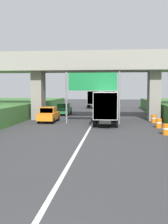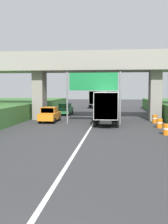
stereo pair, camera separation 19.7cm
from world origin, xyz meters
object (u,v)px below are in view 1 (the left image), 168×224
at_px(car_orange, 49,115).
at_px(construction_barrel_5, 154,119).
at_px(truck_white, 110,98).
at_px(truck_black, 106,106).
at_px(construction_barrel_3, 166,129).
at_px(overhead_highway_sign, 93,85).
at_px(construction_barrel_4, 159,123).
at_px(truck_red, 94,98).
at_px(car_green, 64,109).

distance_m(car_orange, construction_barrel_5, 11.76).
distance_m(truck_white, car_orange, 28.29).
relative_size(truck_black, construction_barrel_3, 8.11).
height_order(overhead_highway_sign, truck_black, overhead_highway_sign).
bearing_deg(construction_barrel_4, car_orange, 163.35).
height_order(truck_white, truck_red, same).
height_order(truck_black, car_green, truck_black).
bearing_deg(truck_white, construction_barrel_3, -82.33).
bearing_deg(car_green, overhead_highway_sign, -63.30).
height_order(truck_red, construction_barrel_5, truck_red).
relative_size(truck_red, construction_barrel_5, 8.11).
xyz_separation_m(overhead_highway_sign, car_green, (-4.89, 9.72, -3.29)).
height_order(truck_white, truck_black, same).
bearing_deg(car_green, truck_black, -58.12).
relative_size(overhead_highway_sign, truck_black, 0.81).
height_order(car_green, construction_barrel_5, car_green).
distance_m(truck_black, construction_barrel_4, 5.71).
bearing_deg(construction_barrel_3, car_green, 124.82).
xyz_separation_m(overhead_highway_sign, construction_barrel_3, (6.47, -6.61, -3.69)).
bearing_deg(construction_barrel_5, car_green, 144.45).
height_order(overhead_highway_sign, construction_barrel_3, overhead_highway_sign).
relative_size(truck_black, car_orange, 1.78).
bearing_deg(truck_white, construction_barrel_4, -81.17).
relative_size(construction_barrel_3, construction_barrel_5, 1.00).
distance_m(truck_white, truck_black, 28.82).
bearing_deg(construction_barrel_3, truck_black, 129.30).
bearing_deg(car_orange, truck_black, -11.91).
height_order(truck_black, construction_barrel_4, truck_black).
bearing_deg(truck_black, truck_white, 89.40).
distance_m(truck_black, truck_red, 26.67).
relative_size(car_orange, construction_barrel_4, 4.56).
bearing_deg(construction_barrel_3, overhead_highway_sign, 134.39).
bearing_deg(truck_black, car_orange, 168.09).
bearing_deg(overhead_highway_sign, car_green, 116.70).
height_order(car_orange, construction_barrel_5, car_orange).
height_order(construction_barrel_3, construction_barrel_5, same).
bearing_deg(construction_barrel_4, truck_black, 157.65).
xyz_separation_m(construction_barrel_3, construction_barrel_4, (0.10, 4.02, 0.00)).
height_order(truck_white, car_green, truck_white).
xyz_separation_m(truck_red, car_orange, (-3.53, -25.13, -1.08)).
relative_size(truck_red, construction_barrel_4, 8.11).
bearing_deg(car_green, construction_barrel_5, -35.55).
bearing_deg(truck_red, construction_barrel_4, -74.24).
height_order(truck_white, construction_barrel_4, truck_white).
relative_size(truck_red, car_orange, 1.78).
xyz_separation_m(overhead_highway_sign, car_orange, (-5.04, 0.88, -3.29)).
bearing_deg(construction_barrel_4, car_green, 132.95).
relative_size(truck_white, car_orange, 1.78).
bearing_deg(car_green, car_orange, -90.97).
height_order(construction_barrel_4, construction_barrel_5, same).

